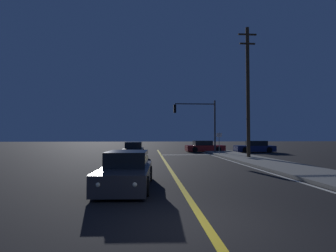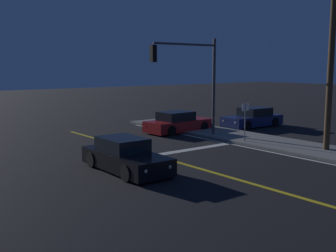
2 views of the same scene
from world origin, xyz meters
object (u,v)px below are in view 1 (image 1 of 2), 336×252
at_px(car_mid_block_navy, 255,147).
at_px(traffic_signal_near_right, 200,117).
at_px(car_following_oncoming_red, 204,147).
at_px(car_side_waiting_charcoal, 127,172).
at_px(car_far_approaching_black, 134,150).
at_px(street_sign_corner, 219,140).
at_px(utility_pole_right, 248,90).

distance_m(car_mid_block_navy, traffic_signal_near_right, 7.61).
height_order(car_following_oncoming_red, car_side_waiting_charcoal, same).
distance_m(car_mid_block_navy, car_side_waiting_charcoal, 23.68).
distance_m(car_following_oncoming_red, car_side_waiting_charcoal, 22.31).
relative_size(car_far_approaching_black, car_mid_block_navy, 1.00).
relative_size(car_far_approaching_black, traffic_signal_near_right, 0.78).
distance_m(car_far_approaching_black, street_sign_corner, 8.52).
height_order(traffic_signal_near_right, street_sign_corner, traffic_signal_near_right).
xyz_separation_m(car_following_oncoming_red, utility_pole_right, (1.74, -9.47, 5.21)).
distance_m(car_following_oncoming_red, traffic_signal_near_right, 4.36).
xyz_separation_m(car_following_oncoming_red, traffic_signal_near_right, (-1.04, -2.59, 3.35)).
bearing_deg(car_side_waiting_charcoal, car_far_approaching_black, -85.11).
bearing_deg(car_mid_block_navy, traffic_signal_near_right, 102.21).
relative_size(car_mid_block_navy, car_side_waiting_charcoal, 0.99).
bearing_deg(utility_pole_right, car_side_waiting_charcoal, -128.69).
bearing_deg(car_far_approaching_black, utility_pole_right, 163.72).
height_order(car_following_oncoming_red, car_mid_block_navy, same).
xyz_separation_m(traffic_signal_near_right, street_sign_corner, (1.38, -2.80, -2.41)).
height_order(car_far_approaching_black, car_mid_block_navy, same).
height_order(car_mid_block_navy, car_side_waiting_charcoal, same).
relative_size(car_far_approaching_black, street_sign_corner, 2.02).
distance_m(car_side_waiting_charcoal, traffic_signal_near_right, 19.81).
bearing_deg(car_following_oncoming_red, car_side_waiting_charcoal, -22.46).
xyz_separation_m(car_following_oncoming_red, car_side_waiting_charcoal, (-7.50, -21.01, -0.00)).
relative_size(car_far_approaching_black, utility_pole_right, 0.41).
xyz_separation_m(car_mid_block_navy, traffic_signal_near_right, (-6.72, -1.26, 3.35)).
relative_size(car_mid_block_navy, street_sign_corner, 2.02).
xyz_separation_m(car_following_oncoming_red, street_sign_corner, (0.34, -5.39, 0.94)).
xyz_separation_m(car_side_waiting_charcoal, traffic_signal_near_right, (6.46, 18.42, 3.35)).
xyz_separation_m(car_far_approaching_black, utility_pole_right, (9.79, -2.96, 5.21)).
bearing_deg(street_sign_corner, car_mid_block_navy, 37.27).
distance_m(car_far_approaching_black, car_mid_block_navy, 14.67).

